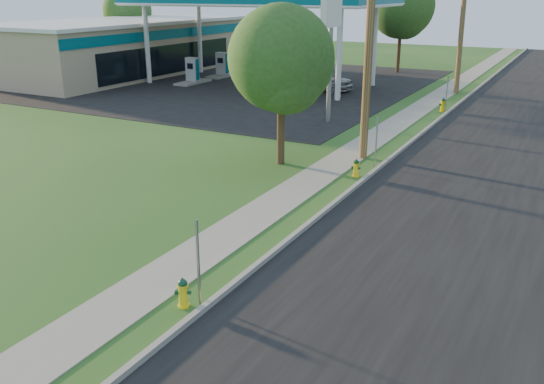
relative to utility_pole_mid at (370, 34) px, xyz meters
The scene contains 23 objects.
road 9.97m from the utility_pole_mid, 53.92° to the right, with size 8.00×120.00×0.02m, color black.
curb 8.60m from the utility_pole_mid, 81.07° to the right, with size 0.15×120.00×0.15m, color gray.
sidewalk 8.59m from the utility_pole_mid, 95.31° to the right, with size 1.50×120.00×0.03m, color gray.
forecourt 22.06m from the utility_pole_mid, 135.75° to the left, with size 26.00×28.00×0.02m, color black.
utility_pole_mid is the anchor object (origin of this frame).
utility_pole_far 18.00m from the utility_pole_mid, 90.00° to the left, with size 1.40×0.32×9.50m.
sign_post_near 13.42m from the utility_pole_mid, 86.20° to the right, with size 0.05×0.04×2.00m, color gray.
sign_post_mid 4.17m from the utility_pole_mid, 49.64° to the right, with size 0.05×0.04×2.00m, color gray.
sign_post_far 11.91m from the utility_pole_mid, 85.66° to the left, with size 0.05×0.04×2.00m, color gray.
gas_canopy 20.14m from the utility_pole_mid, 131.78° to the left, with size 18.18×9.18×6.40m.
fuel_pump_nw 22.52m from the utility_pole_mid, 144.01° to the left, with size 1.20×3.20×1.90m.
fuel_pump_ne 16.31m from the utility_pole_mid, 124.40° to the left, with size 1.20×3.20×1.90m.
fuel_pump_sw 25.05m from the utility_pole_mid, 136.48° to the left, with size 1.20×3.20×1.90m.
fuel_pump_se 19.65m from the utility_pole_mid, 117.63° to the left, with size 1.20×3.20×1.90m.
convenience_store 30.48m from the utility_pole_mid, 150.38° to the left, with size 10.40×22.40×4.25m.
price_pylon 6.76m from the utility_pole_mid, 125.34° to the left, with size 0.34×2.04×6.85m.
tree_verge 3.61m from the utility_pole_mid, 136.53° to the right, with size 4.05×4.05×6.13m.
tree_lot 26.92m from the utility_pole_mid, 103.58° to the left, with size 5.25×5.25×7.96m.
tree_back 38.67m from the utility_pole_mid, 145.22° to the left, with size 4.59×4.59×6.96m.
hydrant_near 13.87m from the utility_pole_mid, 87.37° to the right, with size 0.36×0.32×0.70m.
hydrant_mid 5.30m from the utility_pole_mid, 75.97° to the right, with size 0.34×0.31×0.67m.
hydrant_far 12.15m from the utility_pole_mid, 86.45° to the left, with size 0.41×0.37×0.79m.
car_silver 17.50m from the utility_pole_mid, 119.75° to the left, with size 1.84×4.58×1.56m, color #9FA1A6.
Camera 1 is at (6.93, -4.85, 6.53)m, focal length 38.00 mm.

